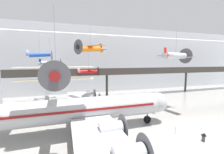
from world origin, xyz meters
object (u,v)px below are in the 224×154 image
suspended_plane_red_highwing (89,71)px  airliner_silver_main (82,110)px  suspended_plane_blue_trainer (40,55)px  info_sign_pedestal (203,138)px  suspended_plane_white_twin (51,63)px  suspended_plane_orange_highwing (90,49)px  suspended_plane_silver_racer (176,56)px  suspended_plane_cream_biplane (56,75)px  stanchion_barrier (175,131)px

suspended_plane_red_highwing → airliner_silver_main: bearing=-106.9°
suspended_plane_blue_trainer → info_sign_pedestal: 33.79m
airliner_silver_main → suspended_plane_white_twin: 25.09m
suspended_plane_orange_highwing → suspended_plane_silver_racer: bearing=136.6°
airliner_silver_main → suspended_plane_silver_racer: size_ratio=3.60×
airliner_silver_main → suspended_plane_cream_biplane: (-3.40, -2.64, 5.70)m
suspended_plane_orange_highwing → info_sign_pedestal: 24.41m
suspended_plane_orange_highwing → info_sign_pedestal: (12.77, -16.15, -13.12)m
suspended_plane_red_highwing → stanchion_barrier: bearing=-73.0°
suspended_plane_white_twin → stanchion_barrier: bearing=-61.9°
suspended_plane_cream_biplane → stanchion_barrier: 19.27m
airliner_silver_main → stanchion_barrier: bearing=-19.3°
stanchion_barrier → suspended_plane_orange_highwing: bearing=129.5°
info_sign_pedestal → stanchion_barrier: bearing=113.7°
suspended_plane_cream_biplane → stanchion_barrier: size_ratio=9.13×
suspended_plane_blue_trainer → suspended_plane_white_twin: 9.76m
suspended_plane_orange_highwing → info_sign_pedestal: bearing=97.8°
suspended_plane_orange_highwing → suspended_plane_silver_racer: 18.34m
suspended_plane_orange_highwing → stanchion_barrier: bearing=98.9°
suspended_plane_blue_trainer → suspended_plane_red_highwing: (11.40, 4.99, -4.15)m
suspended_plane_blue_trainer → info_sign_pedestal: size_ratio=5.40×
suspended_plane_blue_trainer → suspended_plane_silver_racer: (28.06, -9.60, -0.19)m
suspended_plane_orange_highwing → suspended_plane_white_twin: size_ratio=0.90×
suspended_plane_blue_trainer → suspended_plane_orange_highwing: bearing=-39.5°
airliner_silver_main → info_sign_pedestal: size_ratio=27.92×
suspended_plane_blue_trainer → info_sign_pedestal: (23.00, -21.69, -11.93)m
airliner_silver_main → suspended_plane_red_highwing: bearing=78.0°
suspended_plane_blue_trainer → suspended_plane_cream_biplane: size_ratio=0.68×
suspended_plane_cream_biplane → airliner_silver_main: bearing=127.5°
suspended_plane_cream_biplane → info_sign_pedestal: suspended_plane_cream_biplane is taller
suspended_plane_blue_trainer → suspended_plane_red_highwing: size_ratio=0.62×
suspended_plane_silver_racer → stanchion_barrier: size_ratio=8.94×
suspended_plane_orange_highwing → suspended_plane_red_highwing: bearing=-126.9°
suspended_plane_blue_trainer → stanchion_barrier: suspended_plane_blue_trainer is taller
airliner_silver_main → suspended_plane_orange_highwing: (2.79, 8.36, 9.96)m
airliner_silver_main → suspended_plane_blue_trainer: suspended_plane_blue_trainer is taller
airliner_silver_main → suspended_plane_orange_highwing: suspended_plane_orange_highwing is taller
suspended_plane_red_highwing → suspended_plane_white_twin: size_ratio=1.28×
suspended_plane_red_highwing → suspended_plane_orange_highwing: bearing=-101.4°
suspended_plane_blue_trainer → suspended_plane_cream_biplane: 17.29m
suspended_plane_red_highwing → suspended_plane_white_twin: (-10.09, 4.48, 2.20)m
suspended_plane_blue_trainer → stanchion_barrier: size_ratio=6.22×
stanchion_barrier → info_sign_pedestal: size_ratio=0.87×
suspended_plane_white_twin → suspended_plane_cream_biplane: (2.73, -26.00, -1.12)m
suspended_plane_white_twin → suspended_plane_red_highwing: bearing=-30.9°
airliner_silver_main → suspended_plane_white_twin: (-6.13, 23.36, 6.83)m
suspended_plane_red_highwing → suspended_plane_cream_biplane: bearing=-114.0°
suspended_plane_blue_trainer → stanchion_barrier: (20.97, -18.57, -12.06)m
airliner_silver_main → suspended_plane_silver_racer: bearing=11.6°
suspended_plane_orange_highwing → suspended_plane_cream_biplane: suspended_plane_orange_highwing is taller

